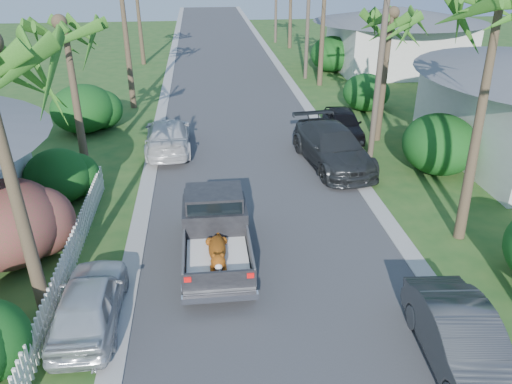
{
  "coord_description": "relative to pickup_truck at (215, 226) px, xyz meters",
  "views": [
    {
      "loc": [
        -1.94,
        -7.5,
        8.68
      ],
      "look_at": [
        -0.32,
        7.09,
        1.4
      ],
      "focal_mm": 35.0,
      "sensor_mm": 36.0,
      "label": 1
    }
  ],
  "objects": [
    {
      "name": "picket_fence",
      "position": [
        -4.27,
        -0.21,
        -0.51
      ],
      "size": [
        0.1,
        11.0,
        1.0
      ],
      "primitive_type": "cube",
      "color": "white",
      "rests_on": "ground"
    },
    {
      "name": "curb_left",
      "position": [
        -2.57,
        19.29,
        -0.98
      ],
      "size": [
        0.6,
        100.0,
        0.06
      ],
      "primitive_type": "cube",
      "color": "#A5A39E",
      "rests_on": "ground"
    },
    {
      "name": "palm_l_b",
      "position": [
        -5.07,
        6.29,
        5.14
      ],
      "size": [
        4.4,
        4.4,
        7.4
      ],
      "color": "brown",
      "rests_on": "ground"
    },
    {
      "name": "parked_car_rn",
      "position": [
        5.33,
        -5.25,
        -0.32
      ],
      "size": [
        1.74,
        4.3,
        1.39
      ],
      "primitive_type": "imported",
      "rotation": [
        0.0,
        0.0,
        -0.07
      ],
      "color": "#333639",
      "rests_on": "ground"
    },
    {
      "name": "curb_right",
      "position": [
        6.03,
        19.29,
        -0.98
      ],
      "size": [
        0.6,
        100.0,
        0.06
      ],
      "primitive_type": "cube",
      "color": "#A5A39E",
      "rests_on": "ground"
    },
    {
      "name": "parked_car_ln",
      "position": [
        -3.27,
        -2.86,
        -0.35
      ],
      "size": [
        1.57,
        3.89,
        1.33
      ],
      "primitive_type": "imported",
      "rotation": [
        0.0,
        0.0,
        3.14
      ],
      "color": "silver",
      "rests_on": "ground"
    },
    {
      "name": "house_right_far",
      "position": [
        14.73,
        24.29,
        1.11
      ],
      "size": [
        9.0,
        8.0,
        4.6
      ],
      "color": "silver",
      "rests_on": "ground"
    },
    {
      "name": "utility_pole_c",
      "position": [
        7.33,
        22.29,
        3.59
      ],
      "size": [
        1.6,
        0.26,
        9.0
      ],
      "color": "brown",
      "rests_on": "ground"
    },
    {
      "name": "parked_car_rf",
      "position": [
        6.73,
        9.97,
        -0.32
      ],
      "size": [
        1.87,
        4.12,
        1.37
      ],
      "primitive_type": "imported",
      "rotation": [
        0.0,
        0.0,
        -0.06
      ],
      "color": "black",
      "rests_on": "ground"
    },
    {
      "name": "palm_r_b",
      "position": [
        8.33,
        9.29,
        4.94
      ],
      "size": [
        4.4,
        4.4,
        7.2
      ],
      "color": "brown",
      "rests_on": "ground"
    },
    {
      "name": "shrub_l_b",
      "position": [
        -6.07,
        0.29,
        0.29
      ],
      "size": [
        3.0,
        3.3,
        2.6
      ],
      "primitive_type": "ellipsoid",
      "color": "#BD1B43",
      "rests_on": "ground"
    },
    {
      "name": "shrub_r_d",
      "position": [
        9.73,
        24.29,
        0.29
      ],
      "size": [
        3.2,
        3.52,
        2.6
      ],
      "primitive_type": "ellipsoid",
      "color": "#134316",
      "rests_on": "ground"
    },
    {
      "name": "parked_car_rm",
      "position": [
        5.33,
        6.52,
        -0.18
      ],
      "size": [
        3.03,
        5.95,
        1.65
      ],
      "primitive_type": "imported",
      "rotation": [
        0.0,
        0.0,
        0.13
      ],
      "color": "#272A2C",
      "rests_on": "ground"
    },
    {
      "name": "road",
      "position": [
        1.73,
        19.29,
        -1.0
      ],
      "size": [
        8.0,
        100.0,
        0.02
      ],
      "primitive_type": "cube",
      "color": "#38383A",
      "rests_on": "ground"
    },
    {
      "name": "shrub_r_b",
      "position": [
        9.53,
        5.29,
        0.24
      ],
      "size": [
        3.0,
        3.3,
        2.5
      ],
      "primitive_type": "ellipsoid",
      "color": "#134316",
      "rests_on": "ground"
    },
    {
      "name": "parked_car_lf",
      "position": [
        -1.87,
        9.07,
        -0.28
      ],
      "size": [
        2.21,
        5.08,
        1.45
      ],
      "primitive_type": "imported",
      "rotation": [
        0.0,
        0.0,
        3.18
      ],
      "color": "silver",
      "rests_on": "ground"
    },
    {
      "name": "shrub_r_c",
      "position": [
        9.23,
        14.29,
        0.04
      ],
      "size": [
        2.6,
        2.86,
        2.1
      ],
      "primitive_type": "ellipsoid",
      "color": "#134316",
      "rests_on": "ground"
    },
    {
      "name": "utility_pole_b",
      "position": [
        7.33,
        7.29,
        3.59
      ],
      "size": [
        1.6,
        0.26,
        9.0
      ],
      "color": "brown",
      "rests_on": "ground"
    },
    {
      "name": "shrub_l_d",
      "position": [
        -6.27,
        12.29,
        0.19
      ],
      "size": [
        3.2,
        3.52,
        2.4
      ],
      "primitive_type": "ellipsoid",
      "color": "#134316",
      "rests_on": "ground"
    },
    {
      "name": "pickup_truck",
      "position": [
        0.0,
        0.0,
        0.0
      ],
      "size": [
        1.98,
        5.12,
        2.06
      ],
      "color": "black",
      "rests_on": "ground"
    },
    {
      "name": "shrub_l_c",
      "position": [
        -5.67,
        4.29,
        -0.01
      ],
      "size": [
        2.4,
        2.64,
        2.0
      ],
      "primitive_type": "ellipsoid",
      "color": "#134316",
      "rests_on": "ground"
    }
  ]
}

